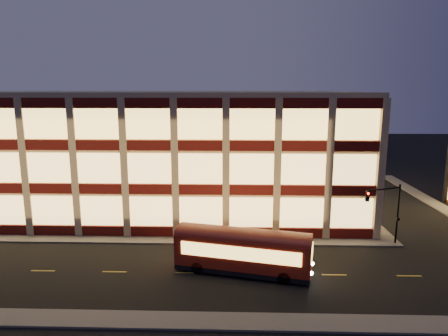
{
  "coord_description": "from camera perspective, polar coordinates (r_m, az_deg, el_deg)",
  "views": [
    {
      "loc": [
        7.98,
        -36.32,
        14.8
      ],
      "look_at": [
        6.61,
        8.0,
        6.03
      ],
      "focal_mm": 32.0,
      "sensor_mm": 36.0,
      "label": 1
    }
  ],
  "objects": [
    {
      "name": "ground",
      "position": [
        40.02,
        -10.04,
        -10.69
      ],
      "size": [
        200.0,
        200.0,
        0.0
      ],
      "primitive_type": "plane",
      "color": "black",
      "rests_on": "ground"
    },
    {
      "name": "sidewalk_office_south",
      "position": [
        41.59,
        -13.87,
        -9.89
      ],
      "size": [
        54.0,
        2.0,
        0.15
      ],
      "primitive_type": "cube",
      "color": "#514F4C",
      "rests_on": "ground"
    },
    {
      "name": "sidewalk_office_east",
      "position": [
        57.32,
        16.94,
        -4.19
      ],
      "size": [
        2.0,
        30.0,
        0.15
      ],
      "primitive_type": "cube",
      "color": "#514F4C",
      "rests_on": "ground"
    },
    {
      "name": "sidewalk_tower_west",
      "position": [
        61.13,
        26.96,
        -3.99
      ],
      "size": [
        2.0,
        30.0,
        0.15
      ],
      "primitive_type": "cube",
      "color": "#514F4C",
      "rests_on": "ground"
    },
    {
      "name": "sidewalk_near",
      "position": [
        28.71,
        -15.62,
        -20.12
      ],
      "size": [
        100.0,
        2.0,
        0.15
      ],
      "primitive_type": "cube",
      "color": "#514F4C",
      "rests_on": "ground"
    },
    {
      "name": "office_building",
      "position": [
        54.86,
        -9.72,
        3.12
      ],
      "size": [
        50.45,
        30.45,
        14.5
      ],
      "color": "tan",
      "rests_on": "ground"
    },
    {
      "name": "traffic_signal_far",
      "position": [
        40.66,
        22.27,
        -4.91
      ],
      "size": [
        3.79,
        1.87,
        6.0
      ],
      "color": "black",
      "rests_on": "ground"
    },
    {
      "name": "trolley_bus",
      "position": [
        33.18,
        2.73,
        -11.4
      ],
      "size": [
        11.31,
        5.17,
        3.72
      ],
      "rotation": [
        0.0,
        0.0,
        -0.23
      ],
      "color": "maroon",
      "rests_on": "ground"
    }
  ]
}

